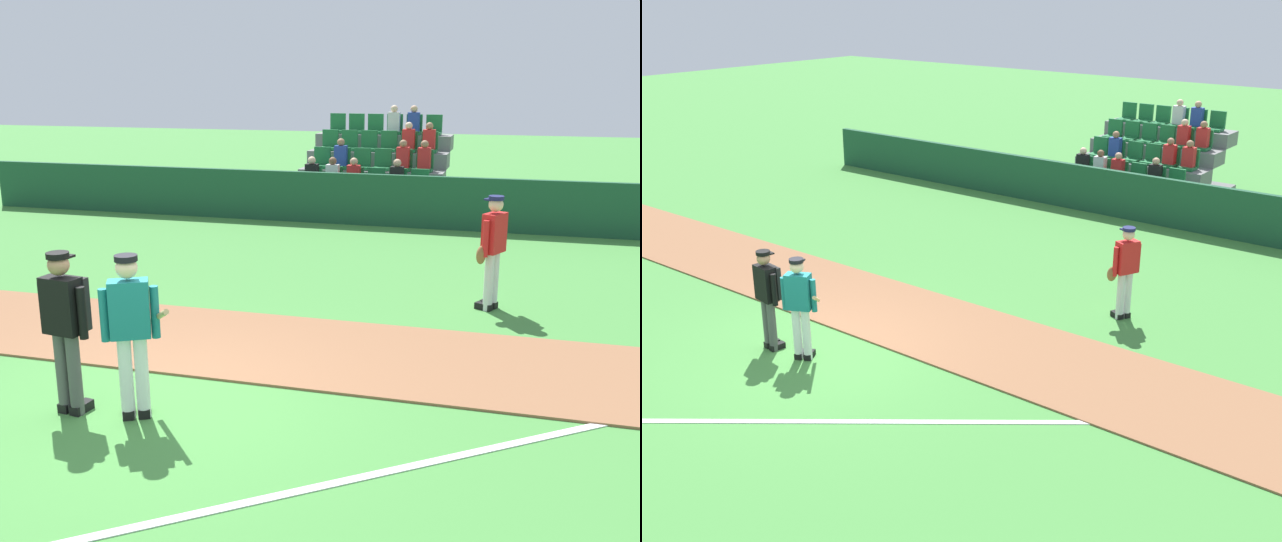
# 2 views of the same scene
# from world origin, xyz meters

# --- Properties ---
(ground_plane) EXTENTS (80.00, 80.00, 0.00)m
(ground_plane) POSITION_xyz_m (0.00, 0.00, 0.00)
(ground_plane) COLOR #42843A
(infield_dirt_path) EXTENTS (28.00, 2.44, 0.03)m
(infield_dirt_path) POSITION_xyz_m (0.00, 2.08, 0.01)
(infield_dirt_path) COLOR brown
(infield_dirt_path) RESTS_ON ground
(foul_line_chalk) EXTENTS (9.56, 7.41, 0.01)m
(foul_line_chalk) POSITION_xyz_m (3.00, -0.50, 0.01)
(foul_line_chalk) COLOR white
(foul_line_chalk) RESTS_ON ground
(dugout_fence) EXTENTS (20.00, 0.16, 1.23)m
(dugout_fence) POSITION_xyz_m (0.00, 10.46, 0.62)
(dugout_fence) COLOR #19472D
(dugout_fence) RESTS_ON ground
(stadium_bleachers) EXTENTS (3.90, 3.80, 2.70)m
(stadium_bleachers) POSITION_xyz_m (0.01, 12.74, 0.76)
(stadium_bleachers) COLOR slate
(stadium_bleachers) RESTS_ON ground
(batter_teal_jersey) EXTENTS (0.74, 0.70, 1.76)m
(batter_teal_jersey) POSITION_xyz_m (0.09, -0.25, 0.97)
(batter_teal_jersey) COLOR white
(batter_teal_jersey) RESTS_ON ground
(umpire_home_plate) EXTENTS (0.59, 0.34, 1.76)m
(umpire_home_plate) POSITION_xyz_m (-0.63, -0.31, 1.00)
(umpire_home_plate) COLOR #4C4C4C
(umpire_home_plate) RESTS_ON ground
(runner_red_jersey) EXTENTS (0.45, 0.61, 1.76)m
(runner_red_jersey) POSITION_xyz_m (3.46, 4.51, 0.96)
(runner_red_jersey) COLOR silver
(runner_red_jersey) RESTS_ON ground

